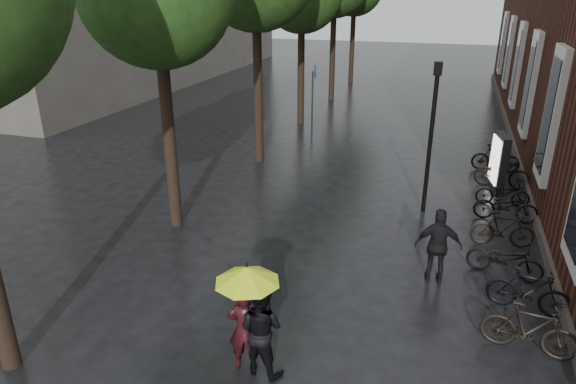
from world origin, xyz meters
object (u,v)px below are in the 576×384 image
at_px(person_burgundy, 245,329).
at_px(pedestrian_walking, 438,246).
at_px(person_black, 261,329).
at_px(parked_bicycles, 507,217).
at_px(ad_lightbox, 499,162).
at_px(lamp_post, 432,124).

xyz_separation_m(person_burgundy, pedestrian_walking, (2.99, 3.96, 0.08)).
bearing_deg(person_black, parked_bicycles, -111.73).
bearing_deg(ad_lightbox, lamp_post, -139.17).
bearing_deg(parked_bicycles, person_black, -122.03).
distance_m(parked_bicycles, ad_lightbox, 3.50).
relative_size(person_burgundy, ad_lightbox, 0.87).
relative_size(person_burgundy, person_black, 0.93).
distance_m(pedestrian_walking, lamp_post, 4.30).
height_order(person_burgundy, person_black, person_black).
bearing_deg(person_black, person_burgundy, 12.37).
xyz_separation_m(ad_lightbox, lamp_post, (-2.12, -2.62, 1.72)).
height_order(pedestrian_walking, parked_bicycles, pedestrian_walking).
height_order(ad_lightbox, lamp_post, lamp_post).
relative_size(ad_lightbox, lamp_post, 0.42).
xyz_separation_m(person_burgundy, lamp_post, (2.47, 7.85, 1.84)).
relative_size(person_burgundy, pedestrian_walking, 0.91).
distance_m(person_burgundy, lamp_post, 8.43).
bearing_deg(lamp_post, person_burgundy, -107.44).
distance_m(person_black, parked_bicycles, 8.25).
relative_size(pedestrian_walking, ad_lightbox, 0.96).
bearing_deg(person_burgundy, ad_lightbox, -127.29).
height_order(person_black, ad_lightbox, ad_lightbox).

